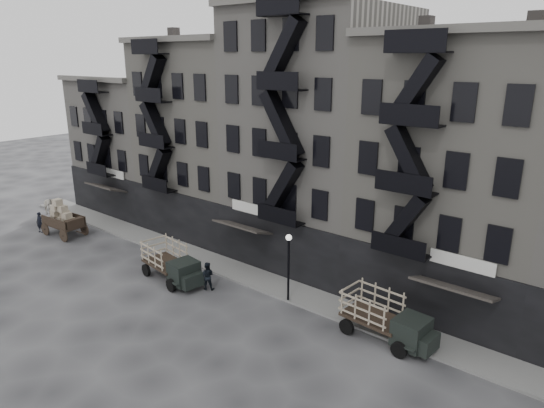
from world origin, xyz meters
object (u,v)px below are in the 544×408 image
Objects in this scene: horse at (48,206)px; pedestrian_west at (40,222)px; pedestrian_mid at (207,276)px; wagon at (62,214)px; stake_truck_west at (171,260)px; stake_truck_east at (386,315)px.

horse reaches higher than pedestrian_west.
pedestrian_west is 18.37m from pedestrian_mid.
wagon is at bearing -105.89° from horse.
horse is at bearing -176.84° from stake_truck_west.
horse reaches higher than pedestrian_mid.
stake_truck_east reaches higher than horse.
stake_truck_east reaches higher than pedestrian_west.
horse is 4.59m from pedestrian_west.
wagon reaches higher than horse.
stake_truck_east is 29.71m from pedestrian_west.
pedestrian_mid is at bearing -16.65° from pedestrian_west.
pedestrian_mid is (18.29, 1.65, 0.05)m from pedestrian_west.
horse is 0.43× the size of stake_truck_east.
pedestrian_mid is (-11.20, -1.88, -0.50)m from stake_truck_east.
pedestrian_mid is (16.18, 0.71, -0.85)m from wagon.
pedestrian_west is (-29.49, -3.53, -0.55)m from stake_truck_east.
pedestrian_mid is at bearing -166.21° from stake_truck_east.
horse is 19.40m from stake_truck_west.
stake_truck_east is 11.37m from pedestrian_mid.
stake_truck_east is (27.37, 2.58, -0.35)m from wagon.
stake_truck_east is 2.93× the size of pedestrian_west.
horse is 1.25× the size of pedestrian_west.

